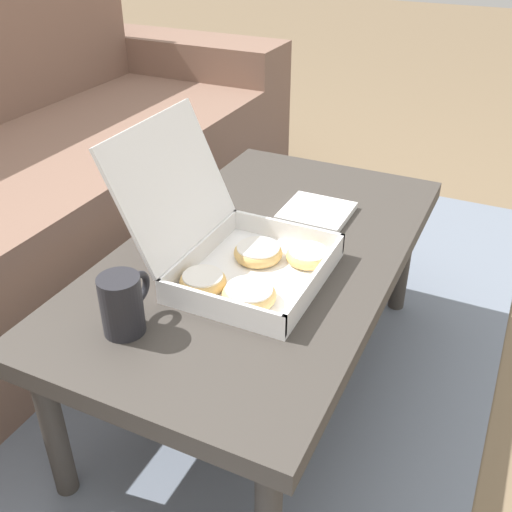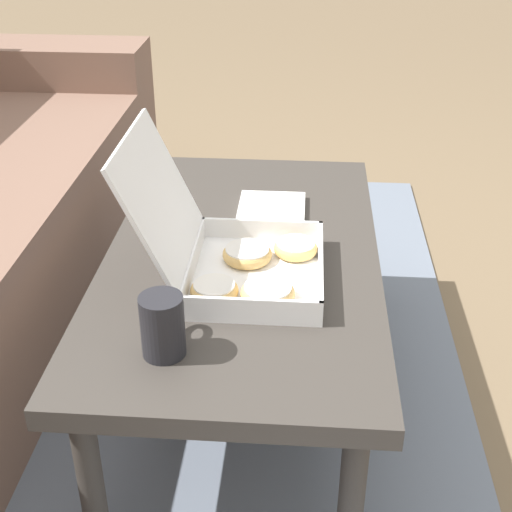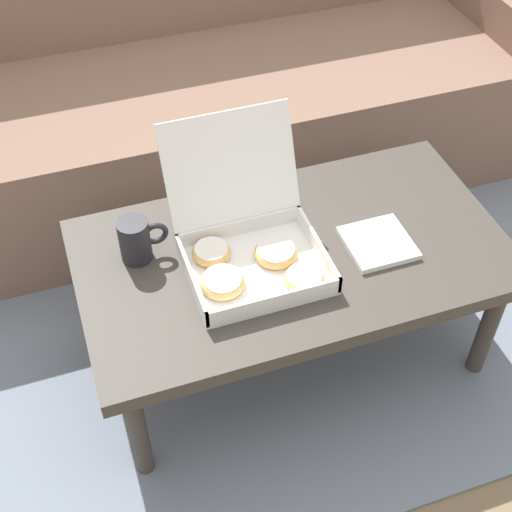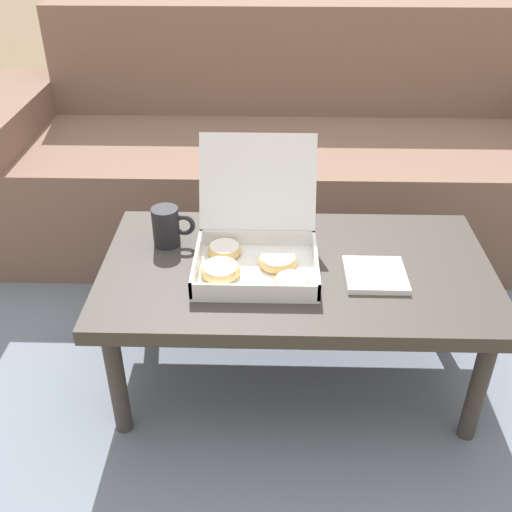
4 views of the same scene
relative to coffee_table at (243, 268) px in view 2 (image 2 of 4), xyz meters
The scene contains 6 objects.
ground_plane 0.35m from the coffee_table, 90.00° to the left, with size 12.00×12.00×0.00m, color #756047.
area_rug 0.50m from the coffee_table, 90.00° to the left, with size 2.46×1.79×0.01m, color slate.
coffee_table is the anchor object (origin of this frame).
pastry_box 0.14m from the coffee_table, behind, with size 0.31×0.36×0.29m.
coffee_mug 0.37m from the coffee_table, 164.29° to the left, with size 0.12×0.07×0.11m.
napkin_stack 0.21m from the coffee_table, 14.22° to the right, with size 0.15×0.15×0.02m.
Camera 2 is at (-1.28, -0.20, 1.10)m, focal length 50.00 mm.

